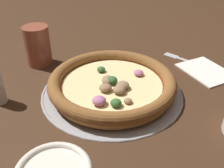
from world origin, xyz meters
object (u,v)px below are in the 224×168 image
object	(u,v)px
pizza_tray	(112,91)
napkin	(206,71)
drinking_cup	(38,46)
fork	(187,60)
pizza	(112,83)

from	to	relation	value
pizza_tray	napkin	distance (m)	0.29
pizza_tray	drinking_cup	world-z (taller)	drinking_cup
napkin	fork	bearing A→B (deg)	161.30
pizza	napkin	size ratio (longest dim) A/B	1.80
napkin	fork	distance (m)	0.08
pizza_tray	drinking_cup	xyz separation A→B (m)	(-0.27, -0.02, 0.06)
pizza_tray	fork	world-z (taller)	pizza_tray
pizza_tray	drinking_cup	size ratio (longest dim) A/B	3.05
pizza	pizza_tray	bearing A→B (deg)	136.98
pizza	fork	xyz separation A→B (m)	(0.06, 0.28, -0.03)
drinking_cup	napkin	bearing A→B (deg)	34.52
pizza_tray	pizza	size ratio (longest dim) A/B	1.12
pizza	drinking_cup	world-z (taller)	drinking_cup
pizza_tray	fork	xyz separation A→B (m)	(0.06, 0.28, -0.00)
pizza_tray	pizza	bearing A→B (deg)	-43.02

